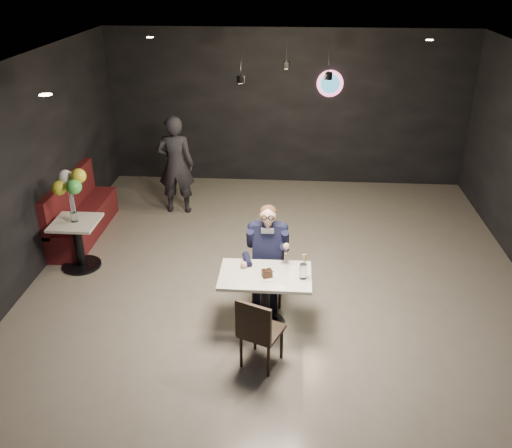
# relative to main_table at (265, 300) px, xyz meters

# --- Properties ---
(floor) EXTENTS (9.00, 9.00, 0.00)m
(floor) POSITION_rel_main_table_xyz_m (0.14, 0.42, -0.38)
(floor) COLOR slate
(floor) RESTS_ON ground
(wall_sign) EXTENTS (0.50, 0.06, 0.50)m
(wall_sign) POSITION_rel_main_table_xyz_m (0.94, 4.89, 1.62)
(wall_sign) COLOR pink
(wall_sign) RESTS_ON floor
(pendant_lights) EXTENTS (1.40, 1.20, 0.36)m
(pendant_lights) POSITION_rel_main_table_xyz_m (0.14, 2.42, 2.51)
(pendant_lights) COLOR black
(pendant_lights) RESTS_ON floor
(main_table) EXTENTS (1.10, 0.70, 0.75)m
(main_table) POSITION_rel_main_table_xyz_m (0.00, 0.00, 0.00)
(main_table) COLOR silver
(main_table) RESTS_ON floor
(chair_far) EXTENTS (0.42, 0.46, 0.92)m
(chair_far) POSITION_rel_main_table_xyz_m (0.00, 0.55, 0.09)
(chair_far) COLOR black
(chair_far) RESTS_ON floor
(chair_near) EXTENTS (0.57, 0.59, 0.92)m
(chair_near) POSITION_rel_main_table_xyz_m (0.00, -0.69, 0.09)
(chair_near) COLOR black
(chair_near) RESTS_ON floor
(seated_man) EXTENTS (0.60, 0.80, 1.44)m
(seated_man) POSITION_rel_main_table_xyz_m (0.00, 0.55, 0.34)
(seated_man) COLOR black
(seated_man) RESTS_ON floor
(dessert_plate) EXTENTS (0.22, 0.22, 0.01)m
(dessert_plate) POSITION_rel_main_table_xyz_m (0.03, -0.07, 0.38)
(dessert_plate) COLOR white
(dessert_plate) RESTS_ON main_table
(cake_slice) EXTENTS (0.14, 0.13, 0.08)m
(cake_slice) POSITION_rel_main_table_xyz_m (0.02, -0.07, 0.43)
(cake_slice) COLOR black
(cake_slice) RESTS_ON dessert_plate
(mint_leaf) EXTENTS (0.06, 0.04, 0.01)m
(mint_leaf) POSITION_rel_main_table_xyz_m (0.09, -0.09, 0.47)
(mint_leaf) COLOR #2A822D
(mint_leaf) RESTS_ON cake_slice
(sundae_glass) EXTENTS (0.09, 0.09, 0.19)m
(sundae_glass) POSITION_rel_main_table_xyz_m (0.45, -0.06, 0.47)
(sundae_glass) COLOR silver
(sundae_glass) RESTS_ON main_table
(wafer_cone) EXTENTS (0.07, 0.07, 0.12)m
(wafer_cone) POSITION_rel_main_table_xyz_m (0.46, -0.03, 0.62)
(wafer_cone) COLOR tan
(wafer_cone) RESTS_ON sundae_glass
(booth_bench) EXTENTS (0.50, 1.99, 1.00)m
(booth_bench) POSITION_rel_main_table_xyz_m (-3.11, 2.25, 0.12)
(booth_bench) COLOR #480F10
(booth_bench) RESTS_ON floor
(side_table) EXTENTS (0.64, 0.64, 0.80)m
(side_table) POSITION_rel_main_table_xyz_m (-2.81, 1.25, 0.03)
(side_table) COLOR silver
(side_table) RESTS_ON floor
(balloon_vase) EXTENTS (0.09, 0.09, 0.14)m
(balloon_vase) POSITION_rel_main_table_xyz_m (-2.81, 1.25, 0.45)
(balloon_vase) COLOR silver
(balloon_vase) RESTS_ON side_table
(balloon_bunch) EXTENTS (0.38, 0.38, 0.63)m
(balloon_bunch) POSITION_rel_main_table_xyz_m (-2.81, 1.25, 0.84)
(balloon_bunch) COLOR yellow
(balloon_bunch) RESTS_ON balloon_vase
(passerby) EXTENTS (0.66, 0.44, 1.76)m
(passerby) POSITION_rel_main_table_xyz_m (-1.75, 3.29, 0.51)
(passerby) COLOR black
(passerby) RESTS_ON floor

